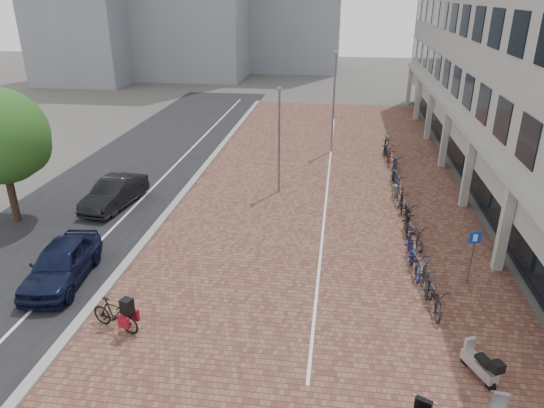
{
  "coord_description": "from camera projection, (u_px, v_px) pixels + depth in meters",
  "views": [
    {
      "loc": [
        2.67,
        -13.15,
        9.61
      ],
      "look_at": [
        0.0,
        6.0,
        1.3
      ],
      "focal_mm": 32.7,
      "sensor_mm": 36.0,
      "label": 1
    }
  ],
  "objects": [
    {
      "name": "street_asphalt",
      "position": [
        130.0,
        175.0,
        28.16
      ],
      "size": [
        8.0,
        50.0,
        0.03
      ],
      "primitive_type": "cube",
      "color": "black",
      "rests_on": "ground"
    },
    {
      "name": "car_dark",
      "position": [
        114.0,
        193.0,
        23.84
      ],
      "size": [
        1.99,
        4.33,
        1.38
      ],
      "primitive_type": "imported",
      "rotation": [
        0.0,
        0.0,
        -0.13
      ],
      "color": "black",
      "rests_on": "ground"
    },
    {
      "name": "plaza_brick",
      "position": [
        324.0,
        185.0,
        26.76
      ],
      "size": [
        14.5,
        42.0,
        0.04
      ],
      "primitive_type": "cube",
      "color": "brown",
      "rests_on": "ground"
    },
    {
      "name": "parking_line",
      "position": [
        328.0,
        184.0,
        26.72
      ],
      "size": [
        0.1,
        30.0,
        0.0
      ],
      "primitive_type": "cube",
      "color": "white",
      "rests_on": "plaza_brick"
    },
    {
      "name": "parking_sign",
      "position": [
        473.0,
        250.0,
        17.22
      ],
      "size": [
        0.43,
        0.13,
        2.05
      ],
      "rotation": [
        0.0,
        0.0,
        0.22
      ],
      "color": "slate",
      "rests_on": "ground"
    },
    {
      "name": "curb",
      "position": [
        196.0,
        177.0,
        27.64
      ],
      "size": [
        0.35,
        42.0,
        0.14
      ],
      "primitive_type": "cube",
      "color": "gray",
      "rests_on": "ground"
    },
    {
      "name": "hero_bike",
      "position": [
        115.0,
        314.0,
        15.1
      ],
      "size": [
        1.85,
        1.04,
        1.26
      ],
      "rotation": [
        0.0,
        0.0,
        1.25
      ],
      "color": "black",
      "rests_on": "ground"
    },
    {
      "name": "car_navy",
      "position": [
        61.0,
        263.0,
        17.59
      ],
      "size": [
        2.2,
        4.47,
        1.47
      ],
      "primitive_type": "imported",
      "rotation": [
        0.0,
        0.0,
        0.11
      ],
      "color": "black",
      "rests_on": "ground"
    },
    {
      "name": "lamp_near",
      "position": [
        279.0,
        142.0,
        24.83
      ],
      "size": [
        0.12,
        0.12,
        5.32
      ],
      "primitive_type": "cylinder",
      "color": "slate",
      "rests_on": "ground"
    },
    {
      "name": "lamp_far",
      "position": [
        333.0,
        104.0,
        31.05
      ],
      "size": [
        0.12,
        0.12,
        6.24
      ],
      "primitive_type": "cylinder",
      "color": "gray",
      "rests_on": "ground"
    },
    {
      "name": "lane_line",
      "position": [
        164.0,
        176.0,
        27.9
      ],
      "size": [
        0.12,
        44.0,
        0.0
      ],
      "primitive_type": "cube",
      "color": "white",
      "rests_on": "street_asphalt"
    },
    {
      "name": "ground",
      "position": [
        247.0,
        313.0,
        16.1
      ],
      "size": [
        140.0,
        140.0,
        0.0
      ],
      "primitive_type": "plane",
      "color": "#474442",
      "rests_on": "ground"
    },
    {
      "name": "bike_row",
      "position": [
        400.0,
        192.0,
        24.44
      ],
      "size": [
        1.23,
        20.42,
        1.05
      ],
      "color": "black",
      "rests_on": "ground"
    },
    {
      "name": "street_tree",
      "position": [
        3.0,
        138.0,
        21.18
      ],
      "size": [
        4.14,
        4.14,
        6.02
      ],
      "color": "#382619",
      "rests_on": "ground"
    },
    {
      "name": "scooter_front",
      "position": [
        480.0,
        363.0,
        13.21
      ],
      "size": [
        1.0,
        1.45,
        0.96
      ],
      "primitive_type": null,
      "rotation": [
        0.0,
        0.0,
        0.45
      ],
      "color": "#BBBAC0",
      "rests_on": "ground"
    }
  ]
}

